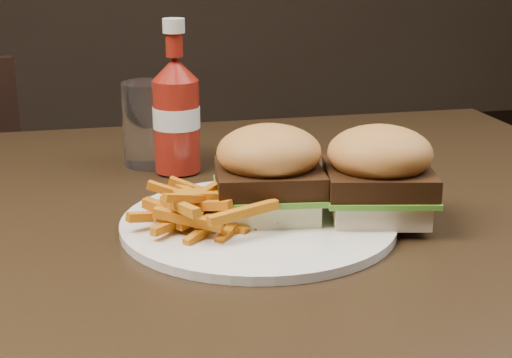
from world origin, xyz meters
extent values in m
cube|color=black|center=(0.00, 0.00, 0.73)|extent=(1.20, 0.80, 0.04)
cylinder|color=white|center=(0.11, -0.08, 0.76)|extent=(0.28, 0.28, 0.01)
cube|color=#F1EAB0|center=(0.12, -0.07, 0.77)|extent=(0.11, 0.10, 0.02)
cube|color=beige|center=(0.23, -0.10, 0.77)|extent=(0.11, 0.11, 0.02)
cylinder|color=maroon|center=(0.05, 0.13, 0.81)|extent=(0.07, 0.07, 0.12)
cylinder|color=white|center=(0.02, 0.18, 0.81)|extent=(0.09, 0.09, 0.11)
camera|label=1|loc=(-0.06, -0.82, 1.04)|focal=55.00mm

